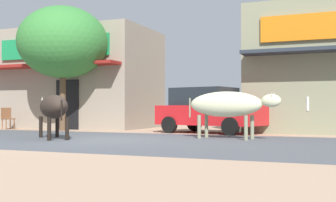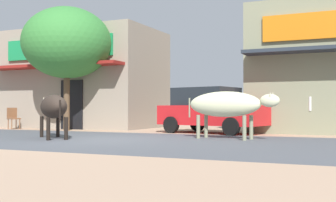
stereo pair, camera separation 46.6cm
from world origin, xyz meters
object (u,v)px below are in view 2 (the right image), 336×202
(cow_near_brown, at_px, (53,107))
(pedestrian_by_shop, at_px, (311,109))
(roadside_tree, at_px, (67,43))
(cafe_chair_near_tree, at_px, (13,117))
(parked_hatchback_car, at_px, (211,110))
(cow_far_dark, at_px, (226,105))

(cow_near_brown, relative_size, pedestrian_by_shop, 1.55)
(roadside_tree, bearing_deg, cafe_chair_near_tree, 179.70)
(cow_near_brown, distance_m, pedestrian_by_shop, 8.52)
(roadside_tree, distance_m, cafe_chair_near_tree, 4.14)
(roadside_tree, relative_size, pedestrian_by_shop, 3.34)
(roadside_tree, distance_m, parked_hatchback_car, 6.52)
(parked_hatchback_car, xyz_separation_m, cow_far_dark, (1.38, -2.72, 0.16))
(cow_near_brown, relative_size, cafe_chair_near_tree, 2.52)
(cow_near_brown, bearing_deg, cafe_chair_near_tree, 143.38)
(cow_near_brown, distance_m, cafe_chair_near_tree, 6.66)
(parked_hatchback_car, bearing_deg, cow_near_brown, -126.83)
(cow_near_brown, distance_m, cow_far_dark, 5.12)
(cow_near_brown, relative_size, cow_far_dark, 0.81)
(parked_hatchback_car, distance_m, cow_far_dark, 3.05)
(roadside_tree, bearing_deg, pedestrian_by_shop, 7.24)
(cafe_chair_near_tree, bearing_deg, roadside_tree, -0.30)
(cow_far_dark, distance_m, pedestrian_by_shop, 3.87)
(cow_far_dark, height_order, pedestrian_by_shop, pedestrian_by_shop)
(parked_hatchback_car, relative_size, cow_near_brown, 1.75)
(roadside_tree, xyz_separation_m, cow_far_dark, (7.29, -2.13, -2.54))
(pedestrian_by_shop, bearing_deg, roadside_tree, -172.76)
(cow_near_brown, bearing_deg, cow_far_dark, 20.86)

